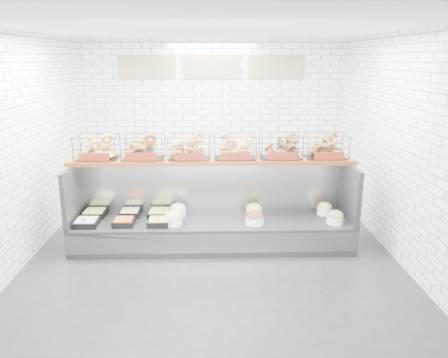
{
  "coord_description": "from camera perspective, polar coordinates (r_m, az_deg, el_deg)",
  "views": [
    {
      "loc": [
        0.01,
        -5.64,
        2.65
      ],
      "look_at": [
        0.17,
        0.45,
        0.97
      ],
      "focal_mm": 35.0,
      "sensor_mm": 36.0,
      "label": 1
    }
  ],
  "objects": [
    {
      "name": "display_case",
      "position": [
        6.42,
        -1.62,
        -5.78
      ],
      "size": [
        4.0,
        0.9,
        1.2
      ],
      "color": "black",
      "rests_on": "ground"
    },
    {
      "name": "bagel_shelf",
      "position": [
        6.28,
        -1.58,
        3.94
      ],
      "size": [
        4.1,
        0.5,
        0.4
      ],
      "color": "#512511",
      "rests_on": "display_case"
    },
    {
      "name": "prep_counter",
      "position": [
        8.36,
        -1.54,
        0.32
      ],
      "size": [
        4.0,
        0.6,
        1.2
      ],
      "color": "#93969B",
      "rests_on": "ground"
    },
    {
      "name": "ground",
      "position": [
        6.23,
        -1.46,
        -9.72
      ],
      "size": [
        5.5,
        5.5,
        0.0
      ],
      "primitive_type": "plane",
      "color": "black",
      "rests_on": "ground"
    },
    {
      "name": "room_shell",
      "position": [
        6.27,
        -1.59,
        10.03
      ],
      "size": [
        5.02,
        5.51,
        3.01
      ],
      "color": "white",
      "rests_on": "ground"
    }
  ]
}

